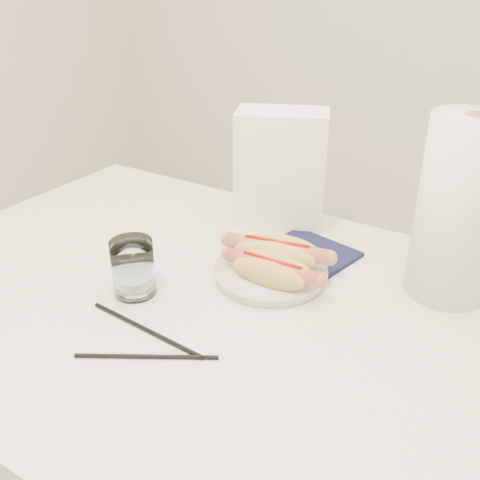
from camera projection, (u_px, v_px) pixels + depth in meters
The scene contains 10 objects.
table at pixel (214, 327), 0.93m from camera, with size 1.20×0.80×0.75m.
plate at pixel (270, 274), 0.95m from camera, with size 0.19×0.19×0.02m, color silver.
hotdog_left at pixel (277, 252), 0.96m from camera, with size 0.19×0.10×0.05m.
hotdog_right at pixel (272, 270), 0.91m from camera, with size 0.17×0.07×0.05m.
water_glass at pixel (133, 268), 0.89m from camera, with size 0.07×0.07×0.10m, color white.
chopstick_near at pixel (146, 329), 0.82m from camera, with size 0.01×0.01×0.22m, color black.
chopstick_far at pixel (146, 356), 0.76m from camera, with size 0.01×0.01×0.20m, color black.
napkin_box at pixel (281, 169), 1.10m from camera, with size 0.18×0.10×0.24m, color white.
navy_napkin at pixel (305, 255), 1.02m from camera, with size 0.16×0.16×0.01m, color #111436.
paper_towel_roll at pixel (460, 209), 0.85m from camera, with size 0.13×0.13×0.30m, color white.
Camera 1 is at (0.44, -0.62, 1.25)m, focal length 40.72 mm.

